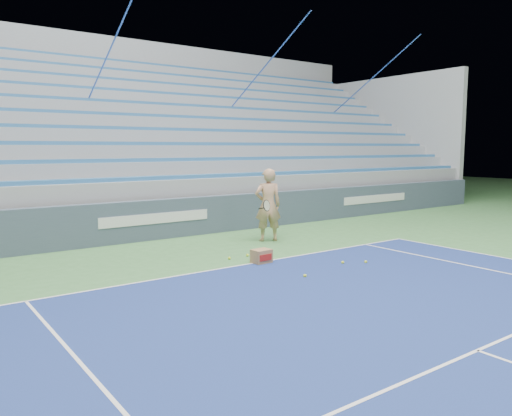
# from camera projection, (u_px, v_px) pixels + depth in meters

# --- Properties ---
(sponsor_barrier) EXTENTS (30.00, 0.32, 1.10)m
(sponsor_barrier) POSITION_uv_depth(u_px,v_px,m) (154.00, 220.00, 13.76)
(sponsor_barrier) COLOR #3E4D5F
(sponsor_barrier) RESTS_ON ground
(bleachers) EXTENTS (31.00, 9.15, 7.30)m
(bleachers) POSITION_uv_depth(u_px,v_px,m) (86.00, 152.00, 18.13)
(bleachers) COLOR #97999F
(bleachers) RESTS_ON ground
(tennis_player) EXTENTS (1.03, 0.98, 1.97)m
(tennis_player) POSITION_uv_depth(u_px,v_px,m) (268.00, 205.00, 13.47)
(tennis_player) COLOR tan
(tennis_player) RESTS_ON ground
(ball_box) EXTENTS (0.42, 0.34, 0.31)m
(ball_box) POSITION_uv_depth(u_px,v_px,m) (261.00, 256.00, 10.95)
(ball_box) COLOR #9A714A
(ball_box) RESTS_ON ground
(tennis_ball_0) EXTENTS (0.07, 0.07, 0.07)m
(tennis_ball_0) POSITION_uv_depth(u_px,v_px,m) (247.00, 255.00, 11.63)
(tennis_ball_0) COLOR #DCED30
(tennis_ball_0) RESTS_ON ground
(tennis_ball_1) EXTENTS (0.07, 0.07, 0.07)m
(tennis_ball_1) POSITION_uv_depth(u_px,v_px,m) (229.00, 258.00, 11.31)
(tennis_ball_1) COLOR #DCED30
(tennis_ball_1) RESTS_ON ground
(tennis_ball_2) EXTENTS (0.07, 0.07, 0.07)m
(tennis_ball_2) POSITION_uv_depth(u_px,v_px,m) (343.00, 262.00, 10.88)
(tennis_ball_2) COLOR #DCED30
(tennis_ball_2) RESTS_ON ground
(tennis_ball_3) EXTENTS (0.07, 0.07, 0.07)m
(tennis_ball_3) POSITION_uv_depth(u_px,v_px,m) (305.00, 276.00, 9.75)
(tennis_ball_3) COLOR #DCED30
(tennis_ball_3) RESTS_ON ground
(tennis_ball_4) EXTENTS (0.07, 0.07, 0.07)m
(tennis_ball_4) POSITION_uv_depth(u_px,v_px,m) (366.00, 262.00, 10.94)
(tennis_ball_4) COLOR #DCED30
(tennis_ball_4) RESTS_ON ground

